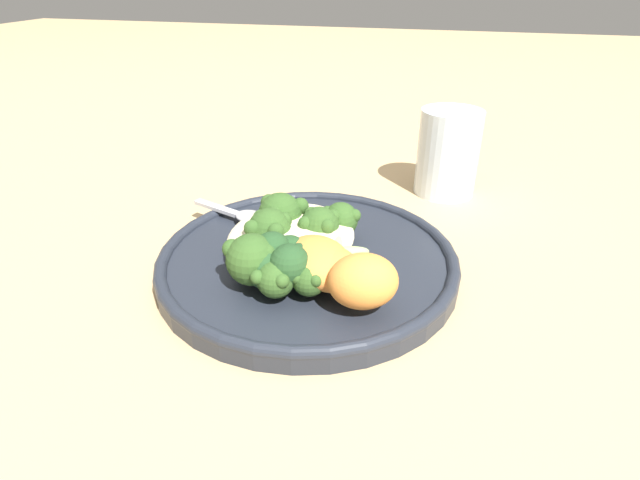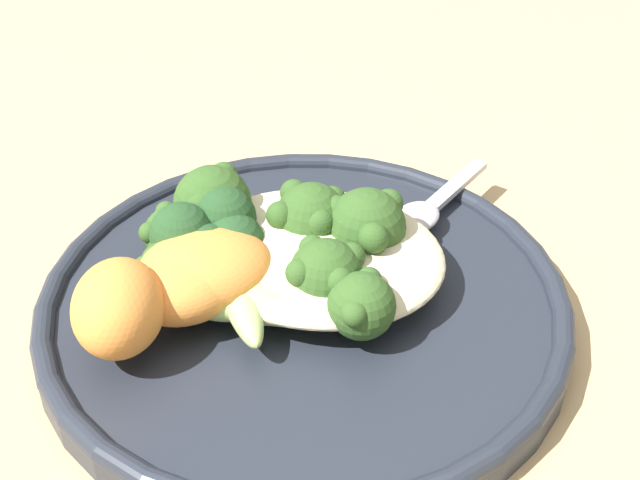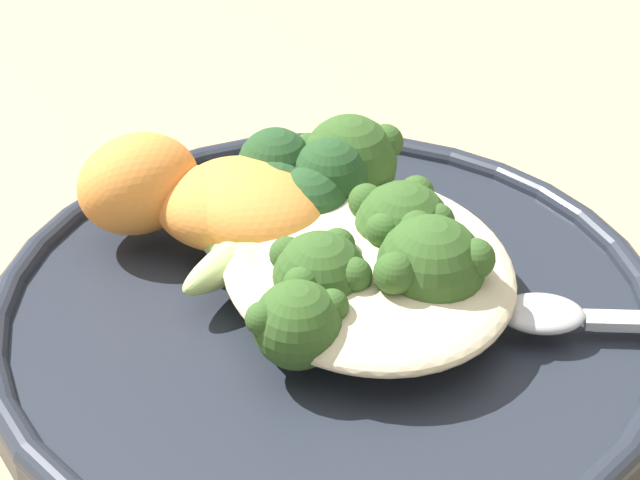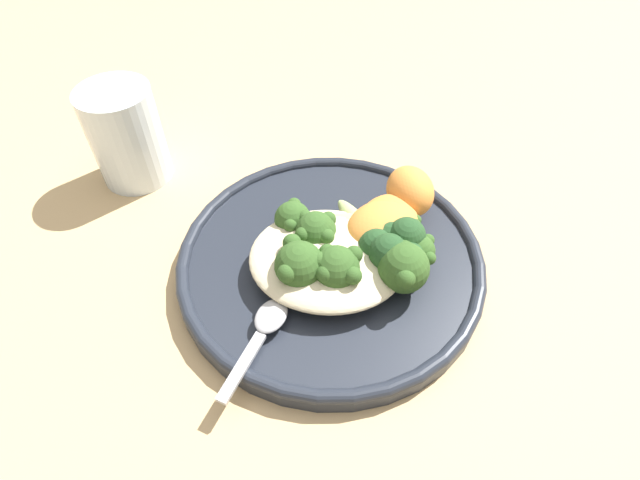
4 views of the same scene
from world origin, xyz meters
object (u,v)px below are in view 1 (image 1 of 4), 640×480
object	(u,v)px
sweet_potato_chunk_0	(329,268)
sweet_potato_chunk_1	(316,262)
plate	(308,260)
broccoli_stalk_4	(272,259)
sweet_potato_chunk_2	(363,281)
quinoa_mound	(293,236)
broccoli_stalk_6	(316,273)
broccoli_stalk_5	(285,276)
spoon	(242,215)
broccoli_stalk_1	(322,233)
broccoli_stalk_3	(274,233)
broccoli_stalk_2	(285,219)
kale_tuft	(285,261)
broccoli_stalk_0	(339,230)
water_glass	(448,153)

from	to	relation	value
sweet_potato_chunk_0	sweet_potato_chunk_1	distance (m)	0.01
plate	broccoli_stalk_4	xyz separation A→B (m)	(-0.05, 0.02, 0.03)
broccoli_stalk_4	sweet_potato_chunk_2	xyz separation A→B (m)	(-0.02, -0.08, 0.00)
quinoa_mound	broccoli_stalk_6	size ratio (longest dim) A/B	1.66
broccoli_stalk_5	spoon	distance (m)	0.14
broccoli_stalk_1	spoon	xyz separation A→B (m)	(0.04, 0.10, -0.01)
plate	broccoli_stalk_6	world-z (taller)	broccoli_stalk_6
broccoli_stalk_3	broccoli_stalk_2	bearing A→B (deg)	-81.77
quinoa_mound	broccoli_stalk_5	world-z (taller)	broccoli_stalk_5
broccoli_stalk_4	sweet_potato_chunk_2	size ratio (longest dim) A/B	2.16
spoon	broccoli_stalk_4	bearing A→B (deg)	143.77
sweet_potato_chunk_0	broccoli_stalk_1	bearing A→B (deg)	19.89
quinoa_mound	sweet_potato_chunk_1	world-z (taller)	sweet_potato_chunk_1
broccoli_stalk_4	sweet_potato_chunk_1	xyz separation A→B (m)	(0.01, -0.04, -0.00)
kale_tuft	spoon	size ratio (longest dim) A/B	0.64
sweet_potato_chunk_1	broccoli_stalk_2	bearing A→B (deg)	36.81
broccoli_stalk_3	spoon	xyz separation A→B (m)	(0.06, 0.06, -0.02)
plate	sweet_potato_chunk_0	size ratio (longest dim) A/B	4.67
plate	broccoli_stalk_5	bearing A→B (deg)	-179.25
broccoli_stalk_4	plate	bearing A→B (deg)	-140.16
broccoli_stalk_0	spoon	world-z (taller)	broccoli_stalk_0
broccoli_stalk_0	broccoli_stalk_1	distance (m)	0.02
broccoli_stalk_3	broccoli_stalk_5	size ratio (longest dim) A/B	1.18
broccoli_stalk_1	broccoli_stalk_6	world-z (taller)	broccoli_stalk_1
sweet_potato_chunk_0	sweet_potato_chunk_1	bearing A→B (deg)	70.20
sweet_potato_chunk_0	broccoli_stalk_5	bearing A→B (deg)	119.15
broccoli_stalk_5	spoon	world-z (taller)	broccoli_stalk_5
broccoli_stalk_2	kale_tuft	world-z (taller)	broccoli_stalk_2
sweet_potato_chunk_0	sweet_potato_chunk_2	size ratio (longest dim) A/B	1.10
sweet_potato_chunk_2	kale_tuft	world-z (taller)	sweet_potato_chunk_2
broccoli_stalk_6	kale_tuft	xyz separation A→B (m)	(0.00, 0.03, 0.01)
spoon	water_glass	world-z (taller)	water_glass
water_glass	sweet_potato_chunk_0	bearing A→B (deg)	163.12
spoon	broccoli_stalk_0	bearing A→B (deg)	-174.72
broccoli_stalk_0	sweet_potato_chunk_1	world-z (taller)	sweet_potato_chunk_1
spoon	water_glass	bearing A→B (deg)	-119.51
sweet_potato_chunk_1	spoon	bearing A→B (deg)	48.87
broccoli_stalk_3	kale_tuft	world-z (taller)	same
broccoli_stalk_6	sweet_potato_chunk_1	size ratio (longest dim) A/B	1.18
broccoli_stalk_6	sweet_potato_chunk_1	distance (m)	0.01
broccoli_stalk_3	water_glass	xyz separation A→B (m)	(0.23, -0.14, 0.01)
broccoli_stalk_0	broccoli_stalk_1	world-z (taller)	broccoli_stalk_1
broccoli_stalk_0	broccoli_stalk_5	xyz separation A→B (m)	(-0.09, 0.02, -0.00)
broccoli_stalk_6	broccoli_stalk_5	bearing A→B (deg)	-48.60
quinoa_mound	spoon	xyz separation A→B (m)	(0.04, 0.07, -0.01)
water_glass	broccoli_stalk_1	bearing A→B (deg)	154.54
broccoli_stalk_2	broccoli_stalk_5	distance (m)	0.09
broccoli_stalk_2	broccoli_stalk_3	bearing A→B (deg)	122.44
broccoli_stalk_1	broccoli_stalk_3	size ratio (longest dim) A/B	0.87
plate	broccoli_stalk_6	size ratio (longest dim) A/B	3.39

